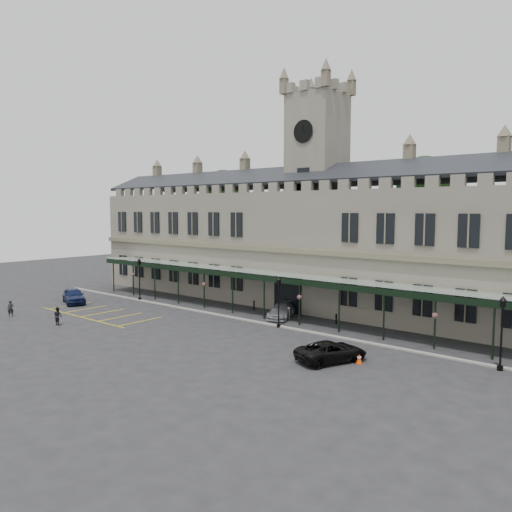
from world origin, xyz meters
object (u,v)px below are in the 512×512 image
Objects in this scene: car_taxi at (281,311)px; car_van at (331,351)px; clock_tower at (317,182)px; person_a at (11,309)px; person_b at (58,316)px; lamp_post_mid at (279,297)px; car_left_a at (74,296)px; traffic_cone at (359,359)px; lamp_post_right at (502,326)px; station_building at (316,245)px; lamp_post_left at (139,275)px; sign_board at (287,313)px.

car_van reaches higher than car_taxi.
clock_tower is 32.81m from person_a.
person_b is (6.69, 1.12, 0.03)m from person_a.
car_left_a is at bearing -167.34° from lamp_post_mid.
clock_tower reaches higher than traffic_cone.
car_van is 3.21× the size of person_a.
lamp_post_right is at bearing -61.27° from car_left_a.
lamp_post_right is at bearing -0.89° from lamp_post_mid.
clock_tower is at bearing -30.68° from car_left_a.
car_taxi is at bearing -15.52° from person_a.
traffic_cone is 0.14× the size of car_left_a.
station_building is at bearing 152.67° from lamp_post_right.
traffic_cone is 33.63m from person_a.
car_taxi is 2.99× the size of person_a.
person_a is at bearing -129.17° from clock_tower.
traffic_cone is (13.42, -15.43, -12.78)m from clock_tower.
traffic_cone is 0.43× the size of person_a.
clock_tower reaches higher than lamp_post_mid.
lamp_post_left is 13.57m from person_a.
station_building is at bearing 31.75° from lamp_post_left.
car_van reaches higher than traffic_cone.
person_a is 0.96× the size of person_b.
lamp_post_right reaches higher than car_van.
lamp_post_mid reaches higher than traffic_cone.
person_b is (-12.51, -22.45, -12.31)m from clock_tower.
lamp_post_left is at bearing 166.72° from car_taxi.
station_building is at bearing 111.58° from sign_board.
clock_tower is at bearing 131.03° from traffic_cone.
sign_board is 0.23× the size of car_left_a.
clock_tower is at bearing -3.27° from person_a.
clock_tower is 5.57× the size of lamp_post_mid.
lamp_post_left is at bearing -161.78° from sign_board.
lamp_post_right is (17.89, -0.28, 0.21)m from lamp_post_mid.
person_a is at bearing 37.26° from car_van.
lamp_post_right is 2.99× the size of person_b.
sign_board is at bearing -20.03° from car_taxi.
clock_tower is 15.26m from lamp_post_mid.
car_taxi is 2.88× the size of person_b.
clock_tower is at bearing 111.44° from sign_board.
sign_board is (-11.78, 8.01, 0.22)m from traffic_cone.
clock_tower is 5.15× the size of lamp_post_right.
lamp_post_mid is at bearing 179.11° from lamp_post_right.
clock_tower is 15.39× the size of person_b.
car_left_a is (-34.29, -0.62, 0.50)m from traffic_cone.
car_taxi is 25.84m from person_a.
sign_board is (-1.47, 3.24, -2.09)m from lamp_post_mid.
clock_tower is 5.16× the size of lamp_post_left.
person_a is (-40.19, -12.63, -2.08)m from lamp_post_right.
person_b is at bearing -119.22° from station_building.
station_building is 6.64m from clock_tower.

